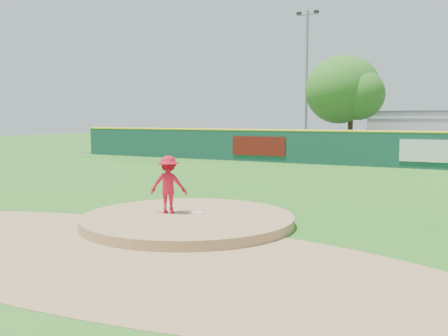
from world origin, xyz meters
The scene contains 11 objects.
ground centered at (0.00, 0.00, 0.00)m, with size 120.00×120.00×0.00m, color #286B19.
pitchers_mound centered at (0.00, 0.00, 0.00)m, with size 5.50×5.50×0.50m, color #9E774C.
pitching_rubber centered at (0.00, 0.30, 0.27)m, with size 0.60×0.15×0.04m, color white.
infield_dirt_arc centered at (0.00, -3.00, 0.01)m, with size 15.40×15.40×0.01m, color #9E774C.
parking_lot centered at (0.00, 27.00, 0.01)m, with size 44.00×16.00×0.02m, color #38383A.
pitcher centered at (-0.60, 0.01, 1.01)m, with size 0.98×0.56×1.52m, color red.
fence_banners centered at (-0.88, 17.92, 1.00)m, with size 13.90×0.04×1.20m.
playground_slide centered at (-15.51, 23.64, 0.68)m, with size 0.86×2.43×1.34m.
outfield_fence centered at (0.00, 18.00, 1.09)m, with size 40.00×0.14×2.07m.
deciduous_tree centered at (-2.00, 25.00, 4.55)m, with size 5.60×5.60×7.36m.
light_pole_left centered at (-6.00, 27.00, 6.05)m, with size 1.75×0.25×11.00m.
Camera 1 is at (6.81, -10.79, 2.75)m, focal length 40.00 mm.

